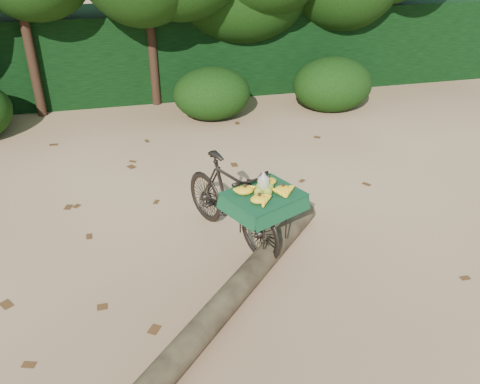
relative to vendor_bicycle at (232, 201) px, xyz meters
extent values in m
plane|color=tan|center=(-0.95, -0.09, -0.55)|extent=(80.00, 80.00, 0.00)
imported|color=black|center=(-0.01, 0.02, -0.01)|extent=(1.22, 1.84, 1.08)
cube|color=black|center=(0.24, -0.52, 0.33)|extent=(0.55, 0.60, 0.03)
cube|color=#134823|center=(0.24, -0.52, 0.35)|extent=(0.98, 0.92, 0.01)
ellipsoid|color=olive|center=(0.31, -0.49, 0.41)|extent=(0.10, 0.08, 0.11)
ellipsoid|color=olive|center=(0.22, -0.47, 0.41)|extent=(0.10, 0.08, 0.11)
ellipsoid|color=olive|center=(0.18, -0.56, 0.41)|extent=(0.10, 0.08, 0.11)
ellipsoid|color=olive|center=(0.27, -0.58, 0.41)|extent=(0.10, 0.08, 0.11)
cylinder|color=#EAE5C6|center=(0.24, -0.52, 0.46)|extent=(0.13, 0.13, 0.16)
cylinder|color=brown|center=(-0.23, -1.16, -0.42)|extent=(2.76, 2.93, 0.27)
cube|color=black|center=(-0.95, 6.21, 0.35)|extent=(26.00, 1.80, 1.80)
camera|label=1|loc=(-1.13, -5.18, 3.09)|focal=38.00mm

